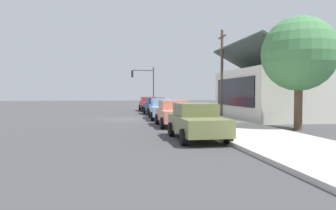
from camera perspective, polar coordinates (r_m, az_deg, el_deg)
ground_plane at (r=25.20m, az=-7.17°, el=-2.49°), size 120.00×120.00×0.00m
sidewalk_curb at (r=25.99m, az=5.28°, el=-2.17°), size 60.00×4.20×0.16m
car_cherry at (r=35.97m, az=-3.46°, el=0.22°), size 4.56×2.08×1.59m
car_navy at (r=30.34m, az=-2.25°, el=-0.14°), size 4.50×2.23×1.59m
car_skyblue at (r=24.94m, az=-1.09°, el=-0.65°), size 4.90×2.12×1.59m
car_coral at (r=19.70m, az=1.01°, el=-1.41°), size 4.39×2.01×1.59m
car_olive at (r=14.01m, az=5.15°, el=-2.89°), size 4.34×2.08×1.59m
storefront_building at (r=27.07m, az=19.18°, el=2.12°), size 10.20×7.80×5.98m
shade_tree at (r=19.05m, az=22.39°, el=8.42°), size 4.07×4.07×6.23m
traffic_light_main at (r=39.26m, az=-4.15°, el=4.29°), size 0.37×2.79×5.20m
utility_pole_wooden at (r=28.28m, az=9.62°, el=5.97°), size 1.80×0.24×7.50m
fire_hydrant_red at (r=23.08m, az=3.53°, el=-1.67°), size 0.22×0.22×0.71m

